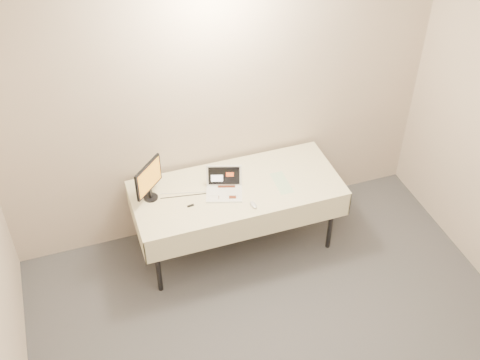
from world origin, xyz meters
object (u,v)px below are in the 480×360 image
object	(u,v)px
table	(237,192)
monitor	(149,179)
laptop	(224,186)
book	(218,184)

from	to	relation	value
table	monitor	size ratio (longest dim) A/B	5.06
table	laptop	size ratio (longest dim) A/B	4.97
laptop	monitor	size ratio (longest dim) A/B	1.02
monitor	book	xyz separation A→B (m)	(0.57, -0.12, -0.11)
table	book	world-z (taller)	book
book	monitor	bearing A→B (deg)	-177.63
monitor	book	size ratio (longest dim) A/B	1.77
table	monitor	distance (m)	0.81
book	table	bearing A→B (deg)	20.81
monitor	laptop	bearing A→B (deg)	-55.78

